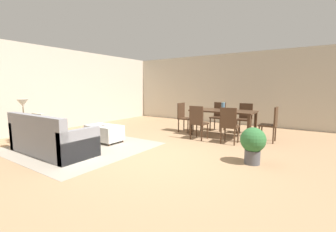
{
  "coord_description": "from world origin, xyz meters",
  "views": [
    {
      "loc": [
        2.7,
        -3.54,
        1.4
      ],
      "look_at": [
        -0.68,
        1.52,
        0.62
      ],
      "focal_mm": 23.6,
      "sensor_mm": 36.0,
      "label": 1
    }
  ],
  "objects_px": {
    "couch": "(51,140)",
    "potted_plant": "(253,143)",
    "side_table": "(24,125)",
    "vase_centerpiece": "(223,106)",
    "book_on_ottoman": "(106,125)",
    "dining_table": "(223,113)",
    "dining_chair_head_west": "(184,115)",
    "dining_chair_near_left": "(198,121)",
    "dining_chair_near_right": "(229,123)",
    "dining_chair_far_left": "(218,115)",
    "table_lamp": "(23,104)",
    "dining_chair_far_right": "(245,116)",
    "ottoman_table": "(104,132)",
    "dining_chair_head_east": "(271,122)"
  },
  "relations": [
    {
      "from": "couch",
      "to": "potted_plant",
      "type": "relative_size",
      "value": 3.01
    },
    {
      "from": "side_table",
      "to": "vase_centerpiece",
      "type": "height_order",
      "value": "vase_centerpiece"
    },
    {
      "from": "vase_centerpiece",
      "to": "book_on_ottoman",
      "type": "distance_m",
      "value": 3.27
    },
    {
      "from": "dining_table",
      "to": "dining_chair_head_west",
      "type": "xyz_separation_m",
      "value": [
        -1.28,
        -0.03,
        -0.15
      ]
    },
    {
      "from": "couch",
      "to": "dining_chair_near_left",
      "type": "xyz_separation_m",
      "value": [
        2.06,
        2.9,
        0.23
      ]
    },
    {
      "from": "dining_chair_near_right",
      "to": "dining_chair_far_left",
      "type": "distance_m",
      "value": 1.83
    },
    {
      "from": "table_lamp",
      "to": "couch",
      "type": "bearing_deg",
      "value": -3.21
    },
    {
      "from": "side_table",
      "to": "potted_plant",
      "type": "relative_size",
      "value": 0.88
    },
    {
      "from": "couch",
      "to": "table_lamp",
      "type": "height_order",
      "value": "table_lamp"
    },
    {
      "from": "side_table",
      "to": "book_on_ottoman",
      "type": "distance_m",
      "value": 1.99
    },
    {
      "from": "dining_chair_far_left",
      "to": "side_table",
      "type": "bearing_deg",
      "value": -127.22
    },
    {
      "from": "dining_chair_head_west",
      "to": "table_lamp",
      "type": "bearing_deg",
      "value": -125.31
    },
    {
      "from": "dining_chair_near_left",
      "to": "dining_chair_far_right",
      "type": "bearing_deg",
      "value": 62.83
    },
    {
      "from": "ottoman_table",
      "to": "dining_chair_far_right",
      "type": "xyz_separation_m",
      "value": [
        2.72,
        3.19,
        0.27
      ]
    },
    {
      "from": "dining_table",
      "to": "dining_chair_far_right",
      "type": "xyz_separation_m",
      "value": [
        0.41,
        0.84,
        -0.15
      ]
    },
    {
      "from": "ottoman_table",
      "to": "dining_chair_head_east",
      "type": "height_order",
      "value": "dining_chair_head_east"
    },
    {
      "from": "dining_table",
      "to": "dining_chair_far_left",
      "type": "height_order",
      "value": "dining_chair_far_left"
    },
    {
      "from": "potted_plant",
      "to": "book_on_ottoman",
      "type": "bearing_deg",
      "value": -173.72
    },
    {
      "from": "dining_chair_near_left",
      "to": "dining_chair_head_west",
      "type": "height_order",
      "value": "same"
    },
    {
      "from": "dining_table",
      "to": "dining_chair_near_right",
      "type": "relative_size",
      "value": 1.93
    },
    {
      "from": "dining_table",
      "to": "dining_chair_head_west",
      "type": "height_order",
      "value": "dining_chair_head_west"
    },
    {
      "from": "couch",
      "to": "book_on_ottoman",
      "type": "xyz_separation_m",
      "value": [
        0.23,
        1.32,
        0.16
      ]
    },
    {
      "from": "dining_table",
      "to": "dining_chair_near_right",
      "type": "bearing_deg",
      "value": -60.01
    },
    {
      "from": "dining_chair_near_left",
      "to": "dining_chair_far_left",
      "type": "height_order",
      "value": "same"
    },
    {
      "from": "dining_chair_near_left",
      "to": "ottoman_table",
      "type": "bearing_deg",
      "value": -140.12
    },
    {
      "from": "table_lamp",
      "to": "dining_chair_near_right",
      "type": "height_order",
      "value": "table_lamp"
    },
    {
      "from": "dining_chair_far_left",
      "to": "dining_chair_near_left",
      "type": "bearing_deg",
      "value": -89.02
    },
    {
      "from": "table_lamp",
      "to": "dining_chair_far_left",
      "type": "height_order",
      "value": "table_lamp"
    },
    {
      "from": "table_lamp",
      "to": "dining_chair_head_east",
      "type": "height_order",
      "value": "table_lamp"
    },
    {
      "from": "couch",
      "to": "dining_chair_head_east",
      "type": "relative_size",
      "value": 2.24
    },
    {
      "from": "dining_chair_far_left",
      "to": "potted_plant",
      "type": "xyz_separation_m",
      "value": [
        1.73,
        -2.79,
        -0.12
      ]
    },
    {
      "from": "ottoman_table",
      "to": "vase_centerpiece",
      "type": "height_order",
      "value": "vase_centerpiece"
    },
    {
      "from": "dining_chair_head_west",
      "to": "book_on_ottoman",
      "type": "bearing_deg",
      "value": -112.77
    },
    {
      "from": "dining_chair_head_east",
      "to": "vase_centerpiece",
      "type": "height_order",
      "value": "vase_centerpiece"
    },
    {
      "from": "dining_chair_far_right",
      "to": "vase_centerpiece",
      "type": "distance_m",
      "value": 1.02
    },
    {
      "from": "dining_chair_near_left",
      "to": "dining_chair_far_right",
      "type": "distance_m",
      "value": 1.81
    },
    {
      "from": "ottoman_table",
      "to": "couch",
      "type": "bearing_deg",
      "value": -97.16
    },
    {
      "from": "potted_plant",
      "to": "side_table",
      "type": "bearing_deg",
      "value": -162.19
    },
    {
      "from": "dining_chair_near_right",
      "to": "dining_chair_far_right",
      "type": "bearing_deg",
      "value": 91.24
    },
    {
      "from": "table_lamp",
      "to": "book_on_ottoman",
      "type": "bearing_deg",
      "value": 38.77
    },
    {
      "from": "dining_chair_head_west",
      "to": "dining_chair_far_right",
      "type": "bearing_deg",
      "value": 27.07
    },
    {
      "from": "dining_chair_head_west",
      "to": "vase_centerpiece",
      "type": "relative_size",
      "value": 4.1
    },
    {
      "from": "couch",
      "to": "book_on_ottoman",
      "type": "height_order",
      "value": "couch"
    },
    {
      "from": "dining_table",
      "to": "dining_chair_near_right",
      "type": "xyz_separation_m",
      "value": [
        0.45,
        -0.77,
        -0.15
      ]
    },
    {
      "from": "dining_chair_head_east",
      "to": "vase_centerpiece",
      "type": "bearing_deg",
      "value": -177.3
    },
    {
      "from": "dining_chair_far_right",
      "to": "book_on_ottoman",
      "type": "relative_size",
      "value": 3.54
    },
    {
      "from": "couch",
      "to": "side_table",
      "type": "relative_size",
      "value": 3.44
    },
    {
      "from": "couch",
      "to": "dining_chair_near_right",
      "type": "relative_size",
      "value": 2.24
    },
    {
      "from": "couch",
      "to": "dining_chair_near_left",
      "type": "height_order",
      "value": "dining_chair_near_left"
    },
    {
      "from": "dining_chair_near_left",
      "to": "dining_chair_near_right",
      "type": "distance_m",
      "value": 0.86
    }
  ]
}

